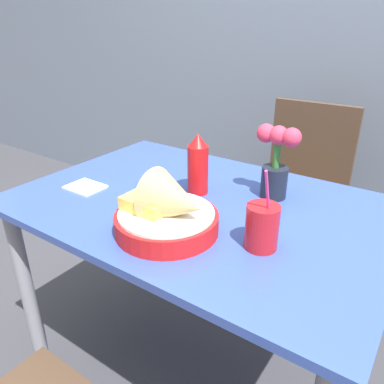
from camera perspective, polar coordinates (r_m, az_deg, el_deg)
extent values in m
plane|color=#38383D|center=(1.65, 0.84, -25.27)|extent=(12.00, 12.00, 0.00)
cube|color=slate|center=(2.21, 21.35, 24.28)|extent=(7.00, 0.06, 2.60)
cube|color=#334C9E|center=(1.18, 1.06, -1.98)|extent=(1.16, 0.79, 0.02)
cylinder|color=gray|center=(1.53, -23.73, -14.00)|extent=(0.05, 0.05, 0.72)
cylinder|color=gray|center=(1.87, -6.55, -4.21)|extent=(0.05, 0.05, 0.72)
cylinder|color=gray|center=(1.52, 25.85, -14.72)|extent=(0.05, 0.05, 0.72)
cylinder|color=#473323|center=(1.87, 6.97, -9.33)|extent=(0.03, 0.03, 0.44)
cylinder|color=#473323|center=(1.77, 17.55, -12.71)|extent=(0.03, 0.03, 0.44)
cylinder|color=#473323|center=(2.15, 11.55, -4.77)|extent=(0.03, 0.03, 0.44)
cylinder|color=#473323|center=(2.06, 20.76, -7.37)|extent=(0.03, 0.03, 0.44)
cube|color=#473323|center=(1.84, 14.96, -2.32)|extent=(0.40, 0.40, 0.02)
cube|color=#473323|center=(1.91, 17.73, 6.15)|extent=(0.40, 0.03, 0.45)
cylinder|color=red|center=(1.01, -3.87, -4.72)|extent=(0.28, 0.28, 0.05)
cylinder|color=white|center=(0.99, -3.92, -3.19)|extent=(0.26, 0.26, 0.01)
cone|color=tan|center=(0.95, -2.35, -1.53)|extent=(0.15, 0.15, 0.15)
cube|color=#E5C14C|center=(1.00, -6.63, -1.83)|extent=(0.13, 0.10, 0.04)
cylinder|color=red|center=(1.21, 0.89, 3.38)|extent=(0.07, 0.07, 0.16)
cone|color=red|center=(1.18, 0.92, 7.93)|extent=(0.06, 0.06, 0.04)
cylinder|color=red|center=(0.94, 10.62, -5.27)|extent=(0.08, 0.08, 0.12)
cylinder|color=black|center=(0.94, 10.57, -5.75)|extent=(0.08, 0.08, 0.09)
cylinder|color=#EA3884|center=(0.91, 11.58, -2.63)|extent=(0.01, 0.08, 0.22)
cylinder|color=black|center=(1.22, 12.38, 1.46)|extent=(0.08, 0.08, 0.10)
cylinder|color=#33722D|center=(1.18, 12.80, 5.76)|extent=(0.02, 0.02, 0.09)
sphere|color=#DB334C|center=(1.17, 13.07, 8.42)|extent=(0.06, 0.06, 0.06)
sphere|color=#DB334C|center=(1.18, 11.23, 8.79)|extent=(0.06, 0.06, 0.06)
sphere|color=#DB334C|center=(1.15, 14.95, 8.03)|extent=(0.06, 0.06, 0.06)
cube|color=white|center=(1.32, -15.95, 0.75)|extent=(0.12, 0.10, 0.01)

